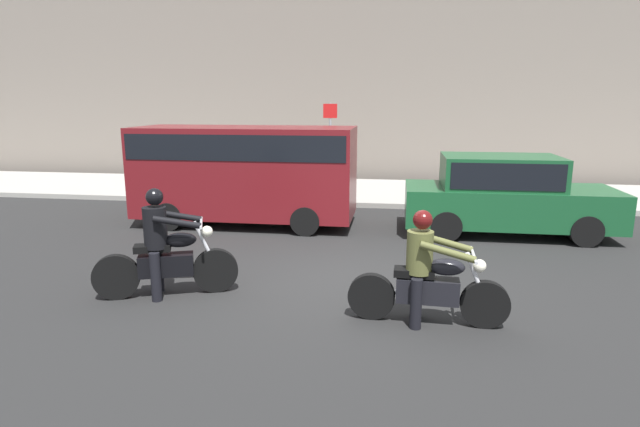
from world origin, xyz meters
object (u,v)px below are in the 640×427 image
object	(u,v)px
motorcycle_with_rider_black_leather	(164,253)
parked_sedan_forest_green	(505,195)
parked_van_maroon	(246,168)
motorcycle_with_rider_olive	(427,278)
street_sign_post	(330,137)

from	to	relation	value
motorcycle_with_rider_black_leather	parked_sedan_forest_green	xyz separation A→B (m)	(5.72, 4.56, 0.21)
parked_van_maroon	motorcycle_with_rider_olive	bearing A→B (deg)	-52.29
motorcycle_with_rider_olive	street_sign_post	size ratio (longest dim) A/B	0.78
motorcycle_with_rider_olive	parked_sedan_forest_green	world-z (taller)	parked_sedan_forest_green
parked_sedan_forest_green	street_sign_post	world-z (taller)	street_sign_post
parked_van_maroon	motorcycle_with_rider_black_leather	bearing A→B (deg)	-88.57
parked_van_maroon	parked_sedan_forest_green	world-z (taller)	parked_van_maroon
parked_sedan_forest_green	street_sign_post	xyz separation A→B (m)	(-4.46, 4.84, 0.87)
street_sign_post	motorcycle_with_rider_black_leather	bearing A→B (deg)	-97.62
parked_van_maroon	parked_sedan_forest_green	bearing A→B (deg)	-0.95
motorcycle_with_rider_olive	street_sign_post	distance (m)	10.20
parked_van_maroon	parked_sedan_forest_green	size ratio (longest dim) A/B	1.14
motorcycle_with_rider_olive	parked_van_maroon	world-z (taller)	parked_van_maroon
motorcycle_with_rider_olive	street_sign_post	bearing A→B (deg)	104.57
parked_van_maroon	street_sign_post	size ratio (longest dim) A/B	1.89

